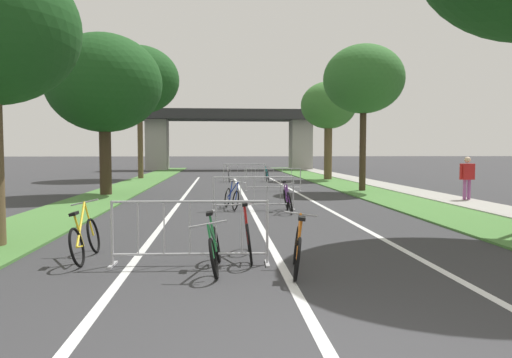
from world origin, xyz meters
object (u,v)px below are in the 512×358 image
crowd_barrier_third (273,180)px  tree_right_maple_mid (364,80)px  tree_right_pine_far (328,106)px  bicycle_purple_0 (288,200)px  crowd_barrier_fourth (244,173)px  bicycle_white_5 (229,175)px  pedestrian_waiting (467,174)px  bicycle_teal_2 (267,176)px  bicycle_orange_6 (297,249)px  bicycle_red_3 (248,236)px  crowd_barrier_second (254,193)px  bicycle_green_7 (215,248)px  crowd_barrier_nearest (190,233)px  bicycle_yellow_1 (85,239)px  tree_left_cypress_far (104,84)px  bicycle_blue_4 (232,197)px  tree_left_oak_mid (139,80)px

crowd_barrier_third → tree_right_maple_mid: bearing=-8.0°
tree_right_pine_far → bicycle_purple_0: tree_right_pine_far is taller
crowd_barrier_fourth → tree_right_maple_mid: bearing=-56.6°
bicycle_white_5 → pedestrian_waiting: bearing=126.3°
bicycle_teal_2 → bicycle_orange_6: 21.14m
bicycle_red_3 → bicycle_orange_6: bearing=-54.2°
tree_right_maple_mid → crowd_barrier_third: (-3.98, 0.56, -4.49)m
crowd_barrier_second → bicycle_green_7: (-1.14, -7.31, -0.18)m
crowd_barrier_third → crowd_barrier_nearest: bearing=-101.9°
bicycle_yellow_1 → bicycle_teal_2: bicycle_yellow_1 is taller
tree_right_pine_far → bicycle_purple_0: (-4.78, -15.35, -4.25)m
tree_left_cypress_far → bicycle_teal_2: bearing=47.7°
bicycle_teal_2 → bicycle_orange_6: (-1.66, -21.07, -0.01)m
pedestrian_waiting → crowd_barrier_nearest: bearing=37.1°
tree_right_maple_mid → bicycle_red_3: tree_right_maple_mid is taller
bicycle_white_5 → tree_left_cypress_far: bearing=58.1°
bicycle_purple_0 → bicycle_orange_6: (-0.87, -7.06, -0.01)m
bicycle_purple_0 → bicycle_orange_6: size_ratio=1.02×
crowd_barrier_fourth → bicycle_yellow_1: crowd_barrier_fourth is taller
tree_right_maple_mid → crowd_barrier_second: 9.48m
tree_left_cypress_far → bicycle_blue_4: tree_left_cypress_far is taller
tree_left_oak_mid → bicycle_red_3: 24.72m
tree_right_pine_far → bicycle_white_5: 7.70m
crowd_barrier_third → pedestrian_waiting: size_ratio=1.57×
crowd_barrier_second → bicycle_red_3: bearing=-95.0°
tree_right_pine_far → crowd_barrier_nearest: size_ratio=2.40×
tree_right_pine_far → bicycle_teal_2: size_ratio=3.64×
crowd_barrier_fourth → bicycle_red_3: size_ratio=1.48×
tree_left_oak_mid → bicycle_green_7: 25.36m
crowd_barrier_second → bicycle_teal_2: 13.65m
bicycle_teal_2 → crowd_barrier_third: bearing=96.9°
tree_right_maple_mid → bicycle_red_3: size_ratio=3.80×
tree_left_cypress_far → tree_right_maple_mid: 11.16m
crowd_barrier_nearest → bicycle_white_5: (1.01, 20.42, -0.14)m
tree_right_maple_mid → crowd_barrier_second: tree_right_maple_mid is taller
crowd_barrier_nearest → crowd_barrier_fourth: 20.93m
tree_left_cypress_far → bicycle_yellow_1: size_ratio=3.88×
pedestrian_waiting → bicycle_blue_4: bearing=3.1°
tree_left_cypress_far → tree_right_pine_far: bearing=39.8°
tree_left_cypress_far → bicycle_green_7: bearing=-70.0°
bicycle_yellow_1 → bicycle_green_7: (2.19, -0.87, -0.02)m
tree_right_pine_far → pedestrian_waiting: (2.08, -13.03, -3.62)m
pedestrian_waiting → bicycle_red_3: bearing=38.8°
tree_right_maple_mid → crowd_barrier_nearest: (-6.91, -13.33, -4.49)m
tree_left_oak_mid → bicycle_teal_2: tree_left_oak_mid is taller
tree_left_cypress_far → bicycle_yellow_1: (2.40, -11.74, -4.20)m
tree_left_cypress_far → tree_left_oak_mid: 11.64m
tree_left_oak_mid → bicycle_blue_4: bearing=-71.4°
crowd_barrier_third → bicycle_green_7: (-2.53, -14.26, -0.18)m
crowd_barrier_fourth → bicycle_teal_2: bearing=-14.8°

